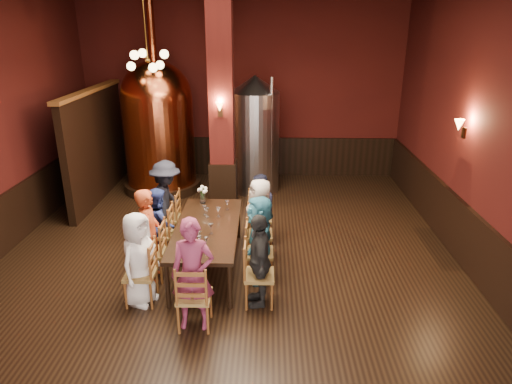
{
  "coord_description": "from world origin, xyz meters",
  "views": [
    {
      "loc": [
        0.69,
        -6.67,
        3.83
      ],
      "look_at": [
        0.49,
        0.2,
        1.26
      ],
      "focal_mm": 32.0,
      "sensor_mm": 36.0,
      "label": 1
    }
  ],
  "objects_px": {
    "person_0": "(139,259)",
    "copper_kettle": "(159,125)",
    "person_1": "(150,235)",
    "rose_vase": "(202,192)",
    "person_2": "(159,224)",
    "dining_table": "(207,230)",
    "steel_vessel": "(255,135)"
  },
  "relations": [
    {
      "from": "copper_kettle",
      "to": "rose_vase",
      "type": "relative_size",
      "value": 13.05
    },
    {
      "from": "rose_vase",
      "to": "person_0",
      "type": "bearing_deg",
      "value": -107.49
    },
    {
      "from": "rose_vase",
      "to": "copper_kettle",
      "type": "bearing_deg",
      "value": 116.57
    },
    {
      "from": "person_0",
      "to": "rose_vase",
      "type": "bearing_deg",
      "value": 3.35
    },
    {
      "from": "person_2",
      "to": "rose_vase",
      "type": "bearing_deg",
      "value": -66.21
    },
    {
      "from": "person_0",
      "to": "steel_vessel",
      "type": "bearing_deg",
      "value": 3.49
    },
    {
      "from": "person_0",
      "to": "person_1",
      "type": "height_order",
      "value": "person_1"
    },
    {
      "from": "dining_table",
      "to": "person_0",
      "type": "relative_size",
      "value": 1.73
    },
    {
      "from": "person_2",
      "to": "rose_vase",
      "type": "relative_size",
      "value": 3.85
    },
    {
      "from": "dining_table",
      "to": "copper_kettle",
      "type": "distance_m",
      "value": 4.2
    },
    {
      "from": "person_1",
      "to": "rose_vase",
      "type": "xyz_separation_m",
      "value": [
        0.64,
        1.34,
        0.22
      ]
    },
    {
      "from": "dining_table",
      "to": "person_1",
      "type": "height_order",
      "value": "person_1"
    },
    {
      "from": "person_2",
      "to": "person_0",
      "type": "bearing_deg",
      "value": 158.37
    },
    {
      "from": "person_0",
      "to": "person_2",
      "type": "distance_m",
      "value": 1.33
    },
    {
      "from": "copper_kettle",
      "to": "rose_vase",
      "type": "height_order",
      "value": "copper_kettle"
    },
    {
      "from": "rose_vase",
      "to": "steel_vessel",
      "type": "bearing_deg",
      "value": 72.75
    },
    {
      "from": "person_2",
      "to": "copper_kettle",
      "type": "height_order",
      "value": "copper_kettle"
    },
    {
      "from": "person_0",
      "to": "person_2",
      "type": "relative_size",
      "value": 1.1
    },
    {
      "from": "dining_table",
      "to": "person_1",
      "type": "xyz_separation_m",
      "value": [
        -0.85,
        -0.34,
        0.06
      ]
    },
    {
      "from": "dining_table",
      "to": "person_1",
      "type": "bearing_deg",
      "value": -158.78
    },
    {
      "from": "copper_kettle",
      "to": "rose_vase",
      "type": "distance_m",
      "value": 3.17
    },
    {
      "from": "person_2",
      "to": "steel_vessel",
      "type": "xyz_separation_m",
      "value": [
        1.51,
        3.45,
        0.73
      ]
    },
    {
      "from": "person_2",
      "to": "copper_kettle",
      "type": "bearing_deg",
      "value": -10.32
    },
    {
      "from": "person_0",
      "to": "copper_kettle",
      "type": "bearing_deg",
      "value": 29.85
    },
    {
      "from": "person_0",
      "to": "copper_kettle",
      "type": "height_order",
      "value": "copper_kettle"
    },
    {
      "from": "person_1",
      "to": "dining_table",
      "type": "bearing_deg",
      "value": -77.49
    },
    {
      "from": "person_1",
      "to": "rose_vase",
      "type": "distance_m",
      "value": 1.5
    },
    {
      "from": "rose_vase",
      "to": "person_1",
      "type": "bearing_deg",
      "value": -115.62
    },
    {
      "from": "person_1",
      "to": "person_0",
      "type": "bearing_deg",
      "value": 171.29
    },
    {
      "from": "copper_kettle",
      "to": "steel_vessel",
      "type": "distance_m",
      "value": 2.26
    },
    {
      "from": "person_0",
      "to": "person_1",
      "type": "distance_m",
      "value": 0.67
    },
    {
      "from": "person_1",
      "to": "person_2",
      "type": "distance_m",
      "value": 0.67
    }
  ]
}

